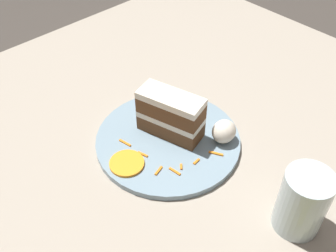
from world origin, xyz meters
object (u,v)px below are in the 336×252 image
(orange_garnish, at_px, (127,163))
(cake_slice, at_px, (171,114))
(drinking_glass, at_px, (301,205))
(cream_dollop, at_px, (224,131))
(plate, at_px, (168,140))

(orange_garnish, bearing_deg, cake_slice, 3.43)
(drinking_glass, bearing_deg, cake_slice, 91.46)
(cream_dollop, bearing_deg, plate, 133.87)
(cream_dollop, distance_m, orange_garnish, 0.19)
(cake_slice, xyz_separation_m, cream_dollop, (0.06, -0.09, -0.02))
(orange_garnish, bearing_deg, cream_dollop, -24.31)
(cake_slice, bearing_deg, drinking_glass, 75.45)
(cake_slice, bearing_deg, cream_dollop, 108.03)
(plate, bearing_deg, cake_slice, 30.49)
(plate, xyz_separation_m, drinking_glass, (0.02, -0.27, 0.04))
(cake_slice, height_order, cream_dollop, cake_slice)
(cream_dollop, height_order, orange_garnish, cream_dollop)
(cream_dollop, bearing_deg, orange_garnish, 155.69)
(cake_slice, xyz_separation_m, drinking_glass, (0.01, -0.28, -0.01))
(plate, height_order, orange_garnish, orange_garnish)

